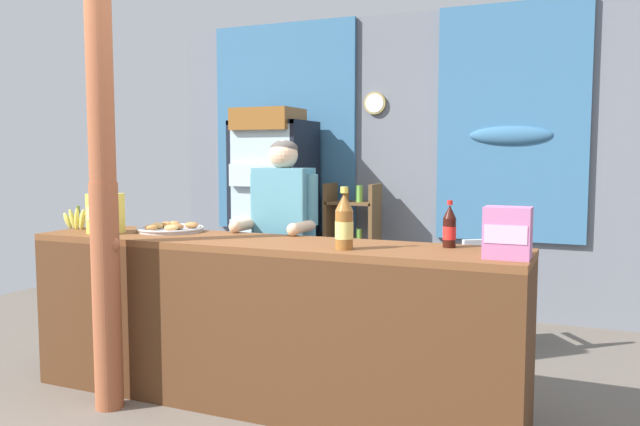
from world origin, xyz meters
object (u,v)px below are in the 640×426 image
Objects in this scene: plastic_lawn_chair at (482,287)px; soda_bottle_cola at (449,228)px; banana_bunch at (78,219)px; timber_post at (103,192)px; shopkeeper at (283,229)px; stall_counter at (256,308)px; snack_box_instant_noodle at (105,213)px; soda_bottle_iced_tea at (344,223)px; drink_fridge at (273,201)px; bottle_shelf_rack at (352,245)px; snack_box_wafer at (508,233)px; pastry_tray at (171,228)px.

soda_bottle_cola reaches higher than plastic_lawn_chair.
banana_bunch is (-2.41, -1.44, 0.53)m from plastic_lawn_chair.
timber_post reaches higher than shopkeeper.
banana_bunch is (-1.41, 0.12, 0.43)m from stall_counter.
timber_post is at bearing -158.31° from stall_counter.
soda_bottle_iced_tea is at bearing -1.77° from snack_box_instant_noodle.
soda_bottle_iced_tea reaches higher than snack_box_instant_noodle.
soda_bottle_cola is (2.07, -1.93, 0.04)m from drink_fridge.
shopkeeper is 4.73× the size of soda_bottle_iced_tea.
bottle_shelf_rack is at bearing 79.81° from timber_post.
soda_bottle_iced_tea is (-0.46, -1.59, 0.60)m from plastic_lawn_chair.
stall_counter is 11.93× the size of snack_box_wafer.
soda_bottle_cola is at bearing 30.44° from soda_bottle_iced_tea.
drink_fridge reaches higher than soda_bottle_cola.
snack_box_wafer is at bearing -42.42° from drink_fridge.
drink_fridge reaches higher than snack_box_wafer.
banana_bunch reaches higher than plastic_lawn_chair.
timber_post is 0.63m from pastry_tray.
bottle_shelf_rack is 0.77× the size of shopkeeper.
timber_post is 2.18× the size of bottle_shelf_rack.
snack_box_wafer is at bearing -37.92° from soda_bottle_cola.
plastic_lawn_chair is 3.45× the size of snack_box_instant_noodle.
snack_box_wafer is 2.14m from pastry_tray.
snack_box_wafer reaches higher than bottle_shelf_rack.
snack_box_instant_noodle is (-1.09, 0.03, 0.49)m from stall_counter.
plastic_lawn_chair is (2.04, -0.63, -0.53)m from drink_fridge.
snack_box_instant_noodle is (-2.09, -1.54, 0.59)m from plastic_lawn_chair.
stall_counter is 1.45m from snack_box_wafer.
shopkeeper is 1.63m from snack_box_wafer.
drink_fridge is at bearing 136.92° from soda_bottle_cola.
plastic_lawn_chair is at bearing 46.37° from timber_post.
drink_fridge reaches higher than snack_box_instant_noodle.
drink_fridge is 7.50× the size of snack_box_instant_noodle.
snack_box_wafer is at bearing -0.48° from snack_box_instant_noodle.
shopkeeper is 1.36m from banana_bunch.
pastry_tray is at bearing 11.85° from banana_bunch.
soda_bottle_iced_tea is 1.95m from banana_bunch.
drink_fridge is at bearing 119.71° from shopkeeper.
banana_bunch is at bearing -100.07° from drink_fridge.
bottle_shelf_rack is at bearing 122.48° from soda_bottle_cola.
snack_box_wafer is at bearing 2.10° from soda_bottle_iced_tea.
soda_bottle_cola is (1.17, -0.36, 0.10)m from shopkeeper.
soda_bottle_iced_tea reaches higher than snack_box_wafer.
drink_fridge is at bearing 125.42° from soda_bottle_iced_tea.
soda_bottle_iced_tea is (1.33, 0.29, -0.14)m from timber_post.
shopkeeper is at bearing 32.44° from snack_box_instant_noodle.
pastry_tray reaches higher than plastic_lawn_chair.
snack_box_instant_noodle is 0.34m from banana_bunch.
bottle_shelf_rack is at bearing 148.57° from plastic_lawn_chair.
soda_bottle_cola is at bearing 3.34° from banana_bunch.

